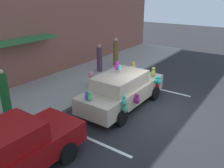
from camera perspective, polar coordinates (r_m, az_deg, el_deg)
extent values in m
plane|color=#262628|center=(10.18, 10.10, -6.62)|extent=(60.00, 60.00, 0.00)
cube|color=gray|center=(12.83, -10.35, -0.23)|extent=(24.00, 4.00, 0.15)
cube|color=brown|center=(13.69, -17.79, 14.00)|extent=(24.00, 0.30, 6.40)
cube|color=#2D7237|center=(12.53, -20.98, 10.00)|extent=(3.60, 1.10, 0.12)
cube|color=silver|center=(12.58, 10.88, -1.07)|extent=(0.12, 3.60, 0.01)
cube|color=silver|center=(8.38, -5.94, -12.98)|extent=(0.12, 3.60, 0.01)
cube|color=#C8B496|center=(10.27, 2.73, -2.03)|extent=(4.63, 1.71, 0.68)
cube|color=#C8B496|center=(9.86, 2.07, 0.84)|extent=(2.41, 1.50, 0.56)
cylinder|color=black|center=(11.94, 2.99, -0.30)|extent=(0.64, 0.22, 0.64)
cylinder|color=black|center=(11.19, 10.38, -2.15)|extent=(0.64, 0.22, 0.64)
cylinder|color=black|center=(9.84, -6.08, -5.32)|extent=(0.64, 0.22, 0.64)
cylinder|color=black|center=(8.92, 2.31, -8.19)|extent=(0.64, 0.22, 0.64)
ellipsoid|color=#4153BC|center=(8.78, -6.18, -3.13)|extent=(0.19, 0.16, 0.23)
sphere|color=#4153BC|center=(8.71, -6.22, -2.19)|extent=(0.12, 0.12, 0.12)
ellipsoid|color=#1DB4CE|center=(10.65, 6.74, 1.39)|extent=(0.21, 0.17, 0.25)
sphere|color=#1DB4CE|center=(10.60, 6.78, 2.25)|extent=(0.13, 0.13, 0.13)
ellipsoid|color=#3FB99B|center=(8.57, 2.96, -4.33)|extent=(0.23, 0.19, 0.27)
sphere|color=#3FB99B|center=(8.49, 2.98, -3.18)|extent=(0.15, 0.15, 0.15)
ellipsoid|color=#20BC9E|center=(10.86, 10.81, 0.82)|extent=(0.19, 0.15, 0.22)
sphere|color=#20BC9E|center=(10.81, 10.86, 1.57)|extent=(0.12, 0.12, 0.12)
ellipsoid|color=#4EA721|center=(11.37, 6.43, 2.52)|extent=(0.16, 0.13, 0.18)
sphere|color=#4EA721|center=(11.33, 6.46, 3.13)|extent=(0.10, 0.10, 0.10)
ellipsoid|color=#4BC576|center=(8.68, -5.40, -3.30)|extent=(0.21, 0.17, 0.25)
sphere|color=#4BC576|center=(8.61, -5.44, -2.26)|extent=(0.13, 0.13, 0.13)
ellipsoid|color=#5D90D0|center=(11.79, 7.34, 3.21)|extent=(0.17, 0.14, 0.20)
sphere|color=#5D90D0|center=(11.75, 7.37, 3.84)|extent=(0.11, 0.11, 0.11)
ellipsoid|color=#EEBD54|center=(12.03, 5.23, 4.02)|extent=(0.28, 0.23, 0.33)
sphere|color=#EEBD54|center=(11.97, 5.27, 5.07)|extent=(0.18, 0.18, 0.18)
ellipsoid|color=#46C8C9|center=(9.88, 1.86, 3.74)|extent=(0.17, 0.14, 0.20)
sphere|color=#46C8C9|center=(9.84, 1.87, 4.49)|extent=(0.11, 0.11, 0.11)
ellipsoid|color=#961D70|center=(9.45, 6.14, -3.97)|extent=(0.26, 0.21, 0.31)
sphere|color=#961D70|center=(9.36, 6.19, -2.80)|extent=(0.16, 0.16, 0.16)
ellipsoid|color=#9E4D25|center=(11.24, 5.48, 2.58)|extent=(0.23, 0.19, 0.27)
sphere|color=#9E4D25|center=(11.18, 5.51, 3.49)|extent=(0.15, 0.15, 0.15)
ellipsoid|color=#E226B3|center=(10.06, 1.24, 4.16)|extent=(0.24, 0.19, 0.28)
sphere|color=#E226B3|center=(10.01, 1.25, 5.22)|extent=(0.15, 0.15, 0.15)
ellipsoid|color=purple|center=(11.29, 7.33, 2.40)|extent=(0.17, 0.14, 0.20)
sphere|color=purple|center=(11.24, 7.36, 3.08)|extent=(0.11, 0.11, 0.11)
ellipsoid|color=#A11311|center=(11.15, 11.12, -0.40)|extent=(0.18, 0.14, 0.21)
sphere|color=#A11311|center=(11.10, 11.17, 0.28)|extent=(0.11, 0.11, 0.11)
ellipsoid|color=#2FD186|center=(9.17, -2.35, -2.02)|extent=(0.17, 0.14, 0.20)
sphere|color=#2FD186|center=(9.11, -2.36, -1.23)|extent=(0.11, 0.11, 0.11)
ellipsoid|color=#3FA071|center=(8.76, 3.25, -6.09)|extent=(0.26, 0.21, 0.31)
sphere|color=#3FA071|center=(8.67, 3.28, -4.85)|extent=(0.16, 0.16, 0.16)
ellipsoid|color=purple|center=(11.44, 4.21, 2.90)|extent=(0.21, 0.17, 0.25)
sphere|color=purple|center=(11.38, 4.23, 3.72)|extent=(0.14, 0.14, 0.14)
ellipsoid|color=#A2A23B|center=(11.35, 10.06, 2.67)|extent=(0.27, 0.22, 0.32)
sphere|color=#A2A23B|center=(11.28, 10.13, 3.73)|extent=(0.17, 0.17, 0.17)
ellipsoid|color=#29C3BD|center=(11.11, 11.44, 0.60)|extent=(0.25, 0.20, 0.29)
sphere|color=#29C3BD|center=(11.04, 11.52, 1.59)|extent=(0.16, 0.16, 0.16)
cube|color=maroon|center=(7.02, -24.52, -16.34)|extent=(4.51, 1.67, 0.68)
cylinder|color=black|center=(8.37, -18.97, -11.61)|extent=(0.64, 0.22, 0.64)
cylinder|color=black|center=(7.27, -10.75, -16.28)|extent=(0.64, 0.22, 0.64)
ellipsoid|color=pink|center=(12.25, -5.11, 0.66)|extent=(0.41, 0.34, 0.51)
sphere|color=pink|center=(12.13, -5.17, 2.28)|extent=(0.29, 0.29, 0.29)
sphere|color=pink|center=(12.02, -5.50, 2.61)|extent=(0.12, 0.12, 0.12)
sphere|color=pink|center=(12.17, -4.87, 2.86)|extent=(0.12, 0.12, 0.12)
cylinder|color=#513147|center=(14.52, -3.08, 6.00)|extent=(0.34, 0.34, 1.47)
sphere|color=tan|center=(14.32, -3.14, 9.24)|extent=(0.21, 0.21, 0.21)
cylinder|color=brown|center=(15.79, 0.93, 7.50)|extent=(0.36, 0.36, 1.59)
sphere|color=tan|center=(15.59, 0.95, 10.75)|extent=(0.23, 0.23, 0.23)
cylinder|color=#165221|center=(10.08, -24.73, -2.38)|extent=(0.35, 0.35, 1.69)
sphere|color=tan|center=(9.78, -25.57, 2.70)|extent=(0.20, 0.20, 0.20)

